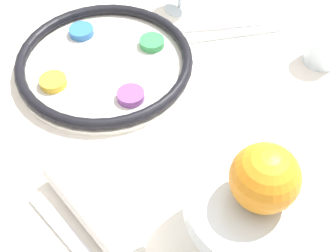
{
  "coord_description": "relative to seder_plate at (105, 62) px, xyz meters",
  "views": [
    {
      "loc": [
        0.34,
        -0.27,
        1.38
      ],
      "look_at": [
        -0.06,
        -0.03,
        0.81
      ],
      "focal_mm": 50.0,
      "sensor_mm": 36.0,
      "label": 1
    }
  ],
  "objects": [
    {
      "name": "fruit_stand",
      "position": [
        0.42,
        0.02,
        0.08
      ],
      "size": [
        0.2,
        0.2,
        0.12
      ],
      "color": "silver",
      "rests_on": "dining_table"
    },
    {
      "name": "seder_plate",
      "position": [
        0.0,
        0.0,
        0.0
      ],
      "size": [
        0.33,
        0.33,
        0.03
      ],
      "color": "silver",
      "rests_on": "dining_table"
    },
    {
      "name": "fork_left",
      "position": [
        0.02,
        0.26,
        -0.01
      ],
      "size": [
        0.1,
        0.18,
        0.01
      ],
      "color": "silver",
      "rests_on": "dining_table"
    },
    {
      "name": "cup_near",
      "position": [
        0.2,
        0.36,
        0.02
      ],
      "size": [
        0.07,
        0.07,
        0.07
      ],
      "color": "silver",
      "rests_on": "dining_table"
    },
    {
      "name": "napkin_roll",
      "position": [
        0.28,
        -0.16,
        0.01
      ],
      "size": [
        0.2,
        0.07,
        0.05
      ],
      "color": "white",
      "rests_on": "dining_table"
    },
    {
      "name": "spoon",
      "position": [
        0.28,
        -0.2,
        -0.01
      ],
      "size": [
        0.17,
        0.05,
        0.01
      ],
      "color": "silver",
      "rests_on": "dining_table"
    },
    {
      "name": "orange_fruit",
      "position": [
        0.42,
        0.01,
        0.15
      ],
      "size": [
        0.08,
        0.08,
        0.08
      ],
      "color": "orange",
      "rests_on": "fruit_stand"
    },
    {
      "name": "fork_right",
      "position": [
        0.05,
        0.26,
        -0.01
      ],
      "size": [
        0.09,
        0.19,
        0.01
      ],
      "color": "silver",
      "rests_on": "dining_table"
    }
  ]
}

